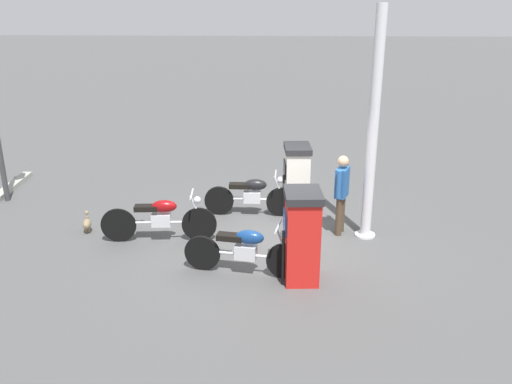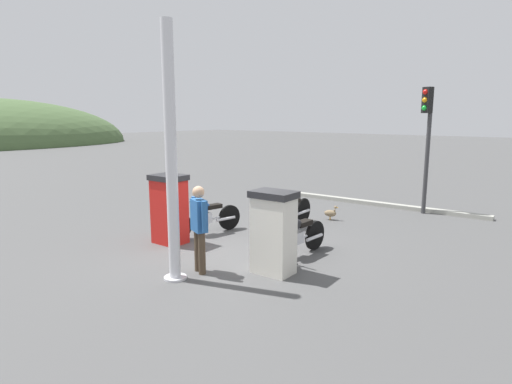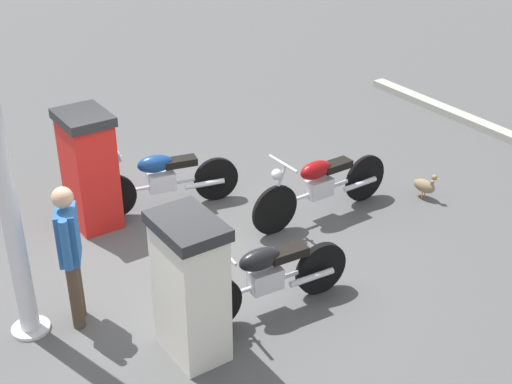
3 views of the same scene
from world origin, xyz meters
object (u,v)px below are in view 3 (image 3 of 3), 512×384
at_px(motorcycle_near_pump, 267,276).
at_px(motorcycle_far_pump, 163,178).
at_px(fuel_pump_near, 191,287).
at_px(wandering_duck, 425,185).
at_px(motorcycle_extra, 320,184).
at_px(fuel_pump_far, 89,169).
at_px(attendant_person, 70,248).

bearing_deg(motorcycle_near_pump, motorcycle_far_pump, 90.62).
xyz_separation_m(motorcycle_near_pump, motorcycle_far_pump, (-0.03, 2.64, 0.02)).
xyz_separation_m(fuel_pump_near, wandering_duck, (4.20, 1.22, -0.57)).
height_order(fuel_pump_near, motorcycle_far_pump, fuel_pump_near).
bearing_deg(motorcycle_extra, motorcycle_near_pump, -140.23).
height_order(fuel_pump_near, fuel_pump_far, fuel_pump_far).
bearing_deg(fuel_pump_far, motorcycle_extra, -27.56).
height_order(motorcycle_near_pump, attendant_person, attendant_person).
xyz_separation_m(motorcycle_near_pump, motorcycle_extra, (1.67, 1.39, 0.04)).
relative_size(motorcycle_near_pump, motorcycle_extra, 0.89).
bearing_deg(motorcycle_near_pump, fuel_pump_far, 109.32).
height_order(motorcycle_near_pump, motorcycle_extra, motorcycle_extra).
bearing_deg(fuel_pump_far, wandering_duck, -22.08).
height_order(fuel_pump_near, motorcycle_near_pump, fuel_pump_near).
xyz_separation_m(fuel_pump_far, wandering_duck, (4.20, -1.70, -0.59)).
relative_size(fuel_pump_far, motorcycle_far_pump, 0.76).
distance_m(motorcycle_far_pump, attendant_person, 2.54).
distance_m(fuel_pump_far, motorcycle_extra, 2.99).
bearing_deg(fuel_pump_far, motorcycle_far_pump, -7.52).
distance_m(fuel_pump_far, motorcycle_far_pump, 1.00).
height_order(fuel_pump_far, motorcycle_near_pump, fuel_pump_far).
relative_size(motorcycle_near_pump, wandering_duck, 4.77).
distance_m(motorcycle_extra, wandering_duck, 1.63).
distance_m(motorcycle_extra, attendant_person, 3.54).
height_order(fuel_pump_far, wandering_duck, fuel_pump_far).
bearing_deg(motorcycle_extra, fuel_pump_far, 152.44).
xyz_separation_m(motorcycle_near_pump, attendant_person, (-1.81, 0.88, 0.47)).
distance_m(motorcycle_far_pump, motorcycle_extra, 2.11).
height_order(fuel_pump_near, attendant_person, attendant_person).
height_order(attendant_person, wandering_duck, attendant_person).
bearing_deg(motorcycle_extra, attendant_person, -171.64).
bearing_deg(motorcycle_extra, motorcycle_far_pump, 143.57).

